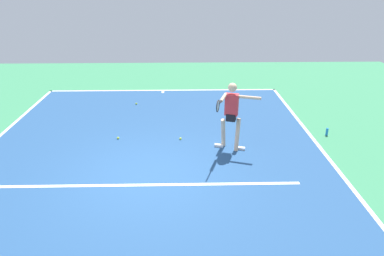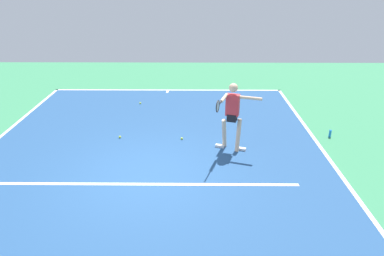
{
  "view_description": "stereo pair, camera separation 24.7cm",
  "coord_description": "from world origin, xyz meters",
  "px_view_note": "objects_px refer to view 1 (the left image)",
  "views": [
    {
      "loc": [
        -0.86,
        7.21,
        4.34
      ],
      "look_at": [
        -1.04,
        -0.67,
        0.9
      ],
      "focal_mm": 32.96,
      "sensor_mm": 36.0,
      "label": 1
    },
    {
      "loc": [
        -1.11,
        7.21,
        4.34
      ],
      "look_at": [
        -1.04,
        -0.67,
        0.9
      ],
      "focal_mm": 32.96,
      "sensor_mm": 36.0,
      "label": 2
    }
  ],
  "objects_px": {
    "tennis_ball_centre_court": "(118,138)",
    "water_bottle": "(327,132)",
    "tennis_player": "(231,112)",
    "tennis_ball_by_sideline": "(180,139)",
    "tennis_ball_near_player": "(136,104)"
  },
  "relations": [
    {
      "from": "tennis_player",
      "to": "tennis_ball_centre_court",
      "type": "height_order",
      "value": "tennis_player"
    },
    {
      "from": "tennis_ball_by_sideline",
      "to": "tennis_ball_centre_court",
      "type": "xyz_separation_m",
      "value": [
        1.79,
        -0.09,
        0.0
      ]
    },
    {
      "from": "water_bottle",
      "to": "tennis_player",
      "type": "bearing_deg",
      "value": 15.21
    },
    {
      "from": "tennis_ball_near_player",
      "to": "tennis_ball_centre_court",
      "type": "height_order",
      "value": "same"
    },
    {
      "from": "tennis_player",
      "to": "tennis_ball_near_player",
      "type": "distance_m",
      "value": 4.79
    },
    {
      "from": "tennis_player",
      "to": "tennis_ball_near_player",
      "type": "height_order",
      "value": "tennis_player"
    },
    {
      "from": "tennis_ball_by_sideline",
      "to": "tennis_ball_centre_court",
      "type": "distance_m",
      "value": 1.8
    },
    {
      "from": "tennis_ball_by_sideline",
      "to": "tennis_ball_near_player",
      "type": "relative_size",
      "value": 1.0
    },
    {
      "from": "tennis_ball_near_player",
      "to": "tennis_player",
      "type": "bearing_deg",
      "value": 129.35
    },
    {
      "from": "tennis_ball_centre_court",
      "to": "water_bottle",
      "type": "distance_m",
      "value": 6.09
    },
    {
      "from": "tennis_player",
      "to": "tennis_ball_near_player",
      "type": "xyz_separation_m",
      "value": [
        2.96,
        -3.62,
        -1.04
      ]
    },
    {
      "from": "tennis_ball_by_sideline",
      "to": "tennis_ball_centre_court",
      "type": "bearing_deg",
      "value": -2.73
    },
    {
      "from": "tennis_player",
      "to": "water_bottle",
      "type": "bearing_deg",
      "value": -147.23
    },
    {
      "from": "tennis_ball_near_player",
      "to": "water_bottle",
      "type": "xyz_separation_m",
      "value": [
        -5.92,
        2.81,
        0.08
      ]
    },
    {
      "from": "tennis_ball_centre_court",
      "to": "water_bottle",
      "type": "xyz_separation_m",
      "value": [
        -6.09,
        -0.12,
        0.08
      ]
    }
  ]
}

